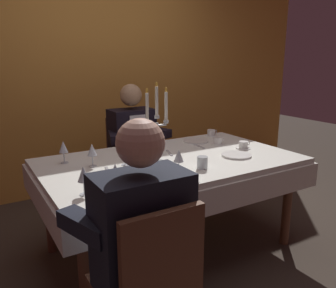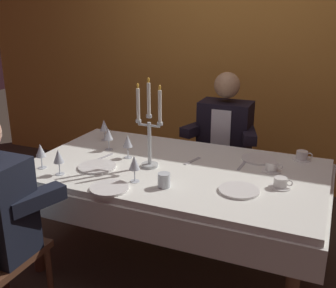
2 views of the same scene
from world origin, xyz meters
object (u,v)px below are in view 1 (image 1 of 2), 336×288
at_px(dining_table, 171,174).
at_px(wine_glass_2, 83,175).
at_px(water_tumbler_0, 202,163).
at_px(wine_glass_3, 125,149).
at_px(wine_glass_0, 63,148).
at_px(seated_diner_0, 143,231).
at_px(dinner_plate_2, 127,176).
at_px(dinner_plate_0, 196,141).
at_px(wine_glass_5, 92,150).
at_px(candelabra, 157,131).
at_px(seated_diner_1, 132,136).
at_px(coffee_cup_0, 243,145).
at_px(wine_glass_1, 179,156).
at_px(coffee_cup_2, 218,141).
at_px(wine_glass_4, 115,172).
at_px(dinner_plate_3, 181,181).
at_px(dinner_plate_1, 237,155).
at_px(coffee_cup_1, 211,133).

distance_m(dining_table, wine_glass_2, 0.89).
bearing_deg(water_tumbler_0, wine_glass_3, 140.91).
relative_size(wine_glass_0, seated_diner_0, 0.13).
xyz_separation_m(wine_glass_0, wine_glass_2, (-0.06, -0.66, 0.00)).
distance_m(dinner_plate_2, wine_glass_0, 0.59).
xyz_separation_m(dinner_plate_0, wine_glass_5, (-1.04, -0.23, 0.11)).
bearing_deg(candelabra, seated_diner_1, 75.63).
distance_m(dinner_plate_0, coffee_cup_0, 0.45).
bearing_deg(wine_glass_0, wine_glass_2, -95.46).
bearing_deg(coffee_cup_0, wine_glass_1, -162.44).
relative_size(wine_glass_5, coffee_cup_2, 1.24).
bearing_deg(water_tumbler_0, candelabra, 130.11).
distance_m(wine_glass_3, seated_diner_1, 0.98).
height_order(water_tumbler_0, seated_diner_0, seated_diner_0).
distance_m(dinner_plate_2, wine_glass_2, 0.37).
distance_m(dinner_plate_2, wine_glass_4, 0.26).
bearing_deg(seated_diner_0, wine_glass_2, 100.05).
xyz_separation_m(dining_table, wine_glass_4, (-0.61, -0.40, 0.24)).
relative_size(candelabra, dinner_plate_3, 2.59).
xyz_separation_m(dinner_plate_2, wine_glass_5, (-0.11, 0.33, 0.11)).
height_order(wine_glass_5, coffee_cup_0, wine_glass_5).
relative_size(coffee_cup_0, coffee_cup_2, 1.00).
bearing_deg(dining_table, dinner_plate_2, -154.97).
xyz_separation_m(wine_glass_3, seated_diner_1, (0.45, 0.86, -0.12)).
bearing_deg(wine_glass_0, wine_glass_4, -81.23).
xyz_separation_m(dining_table, wine_glass_2, (-0.78, -0.36, 0.23)).
bearing_deg(dinner_plate_1, wine_glass_4, -169.74).
relative_size(wine_glass_4, coffee_cup_1, 1.24).
bearing_deg(wine_glass_1, coffee_cup_1, 41.57).
height_order(coffee_cup_2, seated_diner_0, seated_diner_0).
relative_size(dinner_plate_0, coffee_cup_0, 1.70).
distance_m(dining_table, wine_glass_3, 0.43).
relative_size(dinner_plate_0, wine_glass_0, 1.37).
relative_size(dining_table, wine_glass_4, 11.83).
bearing_deg(seated_diner_0, dining_table, 52.22).
bearing_deg(seated_diner_0, dinner_plate_3, 41.42).
bearing_deg(coffee_cup_2, dinner_plate_0, 124.55).
xyz_separation_m(wine_glass_1, seated_diner_0, (-0.56, -0.57, -0.12)).
bearing_deg(dinner_plate_0, wine_glass_3, -159.43).
distance_m(dining_table, wine_glass_1, 0.41).
relative_size(coffee_cup_0, seated_diner_1, 0.11).
bearing_deg(dinner_plate_3, coffee_cup_0, 24.70).
xyz_separation_m(wine_glass_0, wine_glass_3, (0.36, -0.27, 0.00)).
distance_m(dinner_plate_0, wine_glass_1, 0.90).
distance_m(dinner_plate_3, wine_glass_5, 0.69).
bearing_deg(wine_glass_4, wine_glass_2, 166.81).
distance_m(dinner_plate_1, dinner_plate_3, 0.74).
xyz_separation_m(coffee_cup_1, seated_diner_0, (-1.43, -1.35, -0.03)).
height_order(wine_glass_0, seated_diner_1, seated_diner_1).
bearing_deg(candelabra, wine_glass_0, 147.33).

